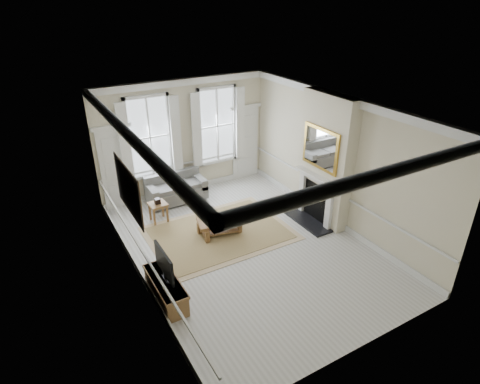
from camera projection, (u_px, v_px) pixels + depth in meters
floor at (247, 247)px, 9.70m from camera, size 7.20×7.20×0.00m
ceiling at (248, 108)px, 8.16m from camera, size 7.20×7.20×0.00m
back_wall at (184, 137)px, 11.71m from camera, size 5.20×0.00×5.20m
left_wall at (133, 213)px, 7.77m from camera, size 0.00×7.20×7.20m
right_wall at (336, 161)px, 10.09m from camera, size 0.00×7.20×7.20m
window_left at (150, 137)px, 11.12m from camera, size 1.26×0.20×2.20m
window_right at (217, 126)px, 12.05m from camera, size 1.26×0.20×2.20m
door_left at (117, 169)px, 11.02m from camera, size 0.90×0.08×2.30m
door_right at (245, 144)px, 12.84m from camera, size 0.90×0.08×2.30m
painting at (128, 190)px, 7.86m from camera, size 0.05×1.66×1.06m
chimney_breast at (325, 160)px, 10.17m from camera, size 0.35×1.70×3.38m
hearth at (307, 221)px, 10.73m from camera, size 0.55×1.50×0.05m
fireplace at (315, 196)px, 10.50m from camera, size 0.21×1.45×1.33m
mirror at (320, 149)px, 9.91m from camera, size 0.06×1.26×1.06m
sofa at (176, 190)px, 11.69m from camera, size 1.68×0.81×0.82m
side_table at (158, 207)px, 10.59m from camera, size 0.47×0.47×0.54m
rug at (220, 233)px, 10.23m from camera, size 3.50×2.60×0.02m
coffee_table at (219, 222)px, 10.09m from camera, size 1.19×0.86×0.40m
ceramic_pot_a at (209, 219)px, 9.95m from camera, size 0.12×0.12×0.12m
ceramic_pot_b at (227, 217)px, 10.09m from camera, size 0.12×0.12×0.09m
bowl at (219, 216)px, 10.14m from camera, size 0.39×0.39×0.07m
tv_stand at (166, 290)px, 7.96m from camera, size 0.43×1.35×0.48m
tv at (164, 263)px, 7.68m from camera, size 0.08×0.90×0.68m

